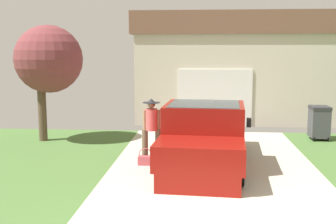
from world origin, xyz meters
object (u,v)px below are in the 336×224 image
object	(u,v)px
person_with_hat	(152,128)
front_yard_tree	(49,60)
handbag	(145,160)
house_with_garage	(239,66)
wheeled_trash_bin	(319,122)
pickup_truck	(204,139)

from	to	relation	value
person_with_hat	front_yard_tree	distance (m)	4.62
person_with_hat	front_yard_tree	size ratio (longest dim) A/B	0.45
handbag	front_yard_tree	xyz separation A→B (m)	(-3.43, 2.68, 2.51)
house_with_garage	wheeled_trash_bin	distance (m)	5.60
person_with_hat	house_with_garage	size ratio (longest dim) A/B	0.19
house_with_garage	front_yard_tree	size ratio (longest dim) A/B	2.36
pickup_truck	wheeled_trash_bin	world-z (taller)	pickup_truck
handbag	wheeled_trash_bin	size ratio (longest dim) A/B	0.40
handbag	front_yard_tree	world-z (taller)	front_yard_tree
wheeled_trash_bin	person_with_hat	bearing A→B (deg)	-148.06
person_with_hat	house_with_garage	distance (m)	8.71
pickup_truck	handbag	world-z (taller)	pickup_truck
handbag	front_yard_tree	size ratio (longest dim) A/B	0.12
pickup_truck	handbag	distance (m)	1.63
front_yard_tree	handbag	bearing A→B (deg)	-38.02
person_with_hat	pickup_truck	bearing A→B (deg)	-23.38
pickup_truck	wheeled_trash_bin	size ratio (longest dim) A/B	4.69
pickup_truck	house_with_garage	distance (m)	8.71
person_with_hat	house_with_garage	bearing A→B (deg)	60.55
person_with_hat	wheeled_trash_bin	size ratio (longest dim) A/B	1.52
house_with_garage	wheeled_trash_bin	xyz separation A→B (m)	(2.26, -4.85, -1.64)
pickup_truck	front_yard_tree	world-z (taller)	front_yard_tree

